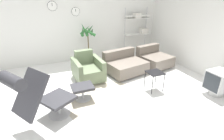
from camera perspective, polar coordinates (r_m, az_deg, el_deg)
name	(u,v)px	position (r m, az deg, el deg)	size (l,w,h in m)	color
ground_plane	(107,96)	(4.27, -1.70, -8.36)	(12.00, 12.00, 0.00)	white
wall_back	(78,21)	(6.38, -11.13, 15.43)	(12.00, 0.09, 2.80)	silver
wall_right	(213,28)	(5.60, 30.04, 11.68)	(0.06, 12.00, 2.80)	silver
round_rug	(107,100)	(4.11, -1.78, -9.73)	(1.88, 1.88, 0.01)	#BCB29E
lounge_chair	(37,94)	(3.31, -23.41, -7.06)	(1.23, 1.06, 1.17)	#BCBCC1
ottoman	(83,89)	(4.08, -9.60, -6.19)	(0.49, 0.42, 0.35)	#BCBCC1
armchair_red	(88,70)	(4.98, -7.94, 0.02)	(0.80, 0.94, 0.78)	silver
couch_low	(125,65)	(5.40, 4.17, 1.59)	(1.28, 1.14, 0.66)	black
couch_second	(154,59)	(6.05, 13.53, 3.44)	(1.06, 1.10, 0.66)	black
side_table	(155,75)	(4.46, 13.81, -1.45)	(0.38, 0.38, 0.49)	black
crt_television	(218,82)	(4.86, 31.37, -3.38)	(0.52, 0.46, 0.61)	#B7B7B7
potted_plant	(88,42)	(6.14, -7.81, 9.05)	(0.52, 0.54, 1.40)	silver
shelf_unit	(139,24)	(7.01, 8.78, 14.67)	(0.99, 0.28, 1.80)	#BCBCC1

